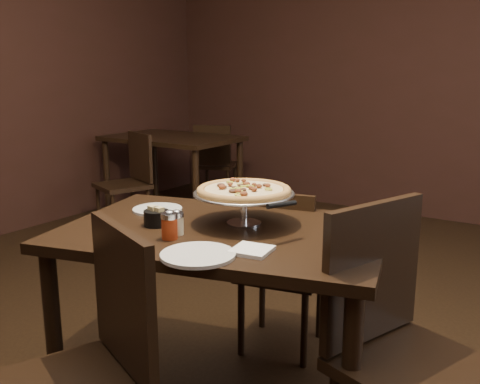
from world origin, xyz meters
The scene contains 16 objects.
room centered at (0.06, 0.03, 1.40)m, with size 6.04×7.04×2.84m.
dining_table centered at (0.05, -0.09, 0.69)m, with size 1.45×1.14×0.80m.
background_table centered at (-2.20, 2.24, 0.68)m, with size 1.26×0.84×0.79m.
pizza_stand centered at (0.09, 0.00, 0.94)m, with size 0.42×0.42×0.17m.
parmesan_shaker centered at (-0.05, -0.26, 0.84)m, with size 0.06×0.06×0.10m.
pepper_flake_shaker centered at (-0.03, -0.32, 0.85)m, with size 0.06×0.06×0.11m.
packet_caddy centered at (-0.20, -0.21, 0.83)m, with size 0.10×0.10×0.08m.
napkin_stack centered at (0.31, -0.28, 0.80)m, with size 0.13×0.13×0.01m, color white.
plate_left centered at (-0.35, -0.03, 0.80)m, with size 0.22×0.22×0.01m, color white.
plate_near centered at (0.18, -0.42, 0.80)m, with size 0.26×0.26×0.01m, color white.
serving_spatula centered at (0.33, -0.10, 0.93)m, with size 0.16×0.16×0.02m.
chair_far centered at (0.03, 0.42, 0.47)m, with size 0.48×0.48×0.87m.
chair_near centered at (0.03, -0.79, 0.52)m, with size 0.58×0.58×0.95m.
chair_side centered at (0.81, -0.15, 0.54)m, with size 0.59×0.59×0.99m.
bg_chair_far centered at (-2.10, 2.82, 0.47)m, with size 0.52×0.52×0.86m.
bg_chair_near centered at (-2.15, 1.58, 0.48)m, with size 0.53×0.53×0.88m.
Camera 1 is at (1.25, -1.78, 1.42)m, focal length 40.00 mm.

